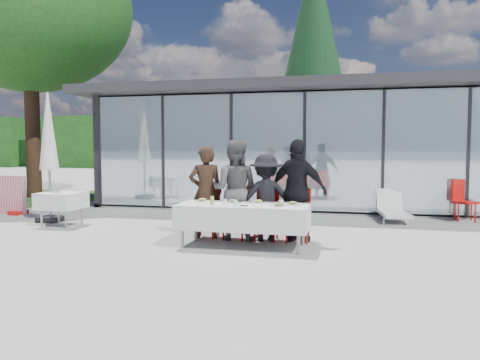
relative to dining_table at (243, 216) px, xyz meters
name	(u,v)px	position (x,y,z in m)	size (l,w,h in m)	color
ground	(225,243)	(-0.40, 0.24, -0.54)	(90.00, 90.00, 0.00)	gray
pavilion	(346,135)	(1.61, 8.40, 1.61)	(14.80, 8.80, 3.44)	gray
treeline	(296,141)	(-2.40, 28.24, 1.66)	(62.50, 2.00, 4.40)	#153D13
dining_table	(243,216)	(0.00, 0.00, 0.00)	(2.26, 0.96, 0.75)	silver
diner_a	(206,192)	(-0.88, 0.63, 0.34)	(0.64, 0.64, 1.76)	#311F15
diner_chair_a	(208,209)	(-0.88, 0.75, 0.00)	(0.44, 0.44, 0.97)	red
diner_b	(235,190)	(-0.31, 0.63, 0.40)	(0.91, 0.91, 1.88)	#555555
diner_chair_b	(236,210)	(-0.31, 0.75, 0.00)	(0.44, 0.44, 0.97)	red
diner_c	(266,198)	(0.28, 0.63, 0.27)	(1.04, 1.04, 1.61)	black
diner_chair_c	(267,211)	(0.28, 0.75, 0.00)	(0.44, 0.44, 0.97)	red
diner_d	(298,191)	(0.87, 0.63, 0.41)	(1.11, 1.11, 1.89)	black
diner_chair_d	(298,212)	(0.87, 0.75, 0.00)	(0.44, 0.44, 0.97)	red
plate_a	(202,200)	(-0.81, 0.21, 0.24)	(0.29, 0.29, 0.07)	silver
plate_b	(233,202)	(-0.23, 0.14, 0.24)	(0.29, 0.29, 0.07)	silver
plate_c	(258,202)	(0.23, 0.17, 0.24)	(0.29, 0.29, 0.07)	silver
plate_d	(293,204)	(0.85, 0.07, 0.24)	(0.29, 0.29, 0.07)	silver
plate_extra	(279,205)	(0.65, -0.18, 0.24)	(0.29, 0.29, 0.07)	silver
juice_bottle	(212,200)	(-0.50, -0.20, 0.29)	(0.06, 0.06, 0.15)	#88AE48
drinking_glasses	(247,203)	(0.10, -0.18, 0.26)	(1.02, 0.26, 0.10)	silver
folded_eyeglasses	(244,206)	(0.07, -0.25, 0.22)	(0.14, 0.03, 0.01)	black
spare_table_left	(62,201)	(-4.43, 1.25, 0.02)	(0.86, 0.86, 0.74)	silver
spare_chair_a	(462,198)	(4.36, 4.01, 0.00)	(0.62, 0.62, 0.97)	red
market_umbrella	(49,139)	(-5.02, 1.68, 1.39)	(0.50, 0.50, 3.00)	black
lounger	(392,209)	(2.78, 3.80, -0.28)	(0.75, 1.39, 0.72)	white
deciduous_tree	(29,7)	(-8.90, 6.24, 5.94)	(7.04, 6.40, 9.38)	#382316
conifer_tree	(313,51)	(0.10, 13.24, 5.45)	(4.00, 4.00, 10.50)	#382316
grass_patch	(35,197)	(-8.90, 6.24, -0.53)	(5.00, 5.00, 0.02)	#385926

